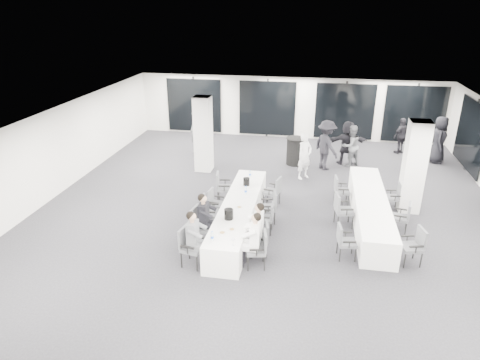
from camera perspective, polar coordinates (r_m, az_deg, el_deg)
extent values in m
cube|color=black|center=(13.00, 3.68, -4.47)|extent=(14.00, 16.00, 0.02)
cube|color=white|center=(11.98, 4.01, 7.62)|extent=(14.00, 16.00, 0.02)
cube|color=silver|center=(14.86, -24.14, 2.96)|extent=(0.02, 16.00, 2.80)
cube|color=silver|center=(20.07, 6.54, 9.53)|extent=(14.00, 0.02, 2.80)
cube|color=black|center=(20.02, 6.51, 9.35)|extent=(13.60, 0.06, 2.50)
cube|color=silver|center=(15.91, -4.92, 6.11)|extent=(0.60, 0.60, 2.80)
cube|color=silver|center=(13.63, 22.18, 1.60)|extent=(0.60, 0.60, 2.80)
cube|color=white|center=(12.05, -0.14, -4.68)|extent=(0.90, 5.00, 0.75)
cube|color=white|center=(12.87, 16.95, -3.86)|extent=(0.90, 5.00, 0.75)
cylinder|color=black|center=(16.83, 7.37, 3.82)|extent=(0.67, 0.67, 1.06)
cylinder|color=black|center=(16.67, 7.46, 5.54)|extent=(0.77, 0.77, 0.02)
cube|color=#4A4D51|center=(10.41, -6.34, -9.01)|extent=(0.56, 0.58, 0.08)
cube|color=#4A4D51|center=(10.36, -7.54, -7.44)|extent=(0.15, 0.48, 0.48)
cylinder|color=black|center=(10.78, -6.77, -9.41)|extent=(0.04, 0.04, 0.42)
cylinder|color=black|center=(10.48, -7.82, -10.51)|extent=(0.04, 0.04, 0.42)
cylinder|color=black|center=(10.62, -4.75, -9.86)|extent=(0.04, 0.04, 0.42)
cylinder|color=black|center=(10.31, -5.75, -11.00)|extent=(0.04, 0.04, 0.42)
cube|color=black|center=(10.52, -5.74, -7.51)|extent=(0.35, 0.11, 0.04)
cube|color=black|center=(10.12, -7.04, -8.87)|extent=(0.35, 0.11, 0.04)
cube|color=#4A4D51|center=(11.23, -4.92, -6.31)|extent=(0.57, 0.59, 0.09)
cube|color=#4A4D51|center=(11.18, -6.08, -4.80)|extent=(0.14, 0.50, 0.50)
cylinder|color=black|center=(11.61, -5.42, -6.79)|extent=(0.04, 0.04, 0.44)
cylinder|color=black|center=(11.27, -6.33, -7.79)|extent=(0.04, 0.04, 0.44)
cylinder|color=black|center=(11.45, -3.44, -7.15)|extent=(0.04, 0.04, 0.44)
cylinder|color=black|center=(11.11, -4.30, -8.19)|extent=(0.04, 0.04, 0.44)
cube|color=black|center=(11.36, -4.40, -4.88)|extent=(0.37, 0.10, 0.04)
cube|color=black|center=(10.93, -5.52, -6.11)|extent=(0.37, 0.10, 0.04)
cube|color=#4A4D51|center=(11.96, -3.88, -4.48)|extent=(0.49, 0.51, 0.08)
cube|color=#4A4D51|center=(11.88, -4.98, -3.22)|extent=(0.08, 0.48, 0.47)
cylinder|color=black|center=(12.29, -4.60, -5.03)|extent=(0.04, 0.04, 0.42)
cylinder|color=black|center=(11.94, -5.01, -5.93)|extent=(0.04, 0.04, 0.42)
cylinder|color=black|center=(12.22, -2.71, -5.16)|extent=(0.04, 0.04, 0.42)
cylinder|color=black|center=(11.86, -3.06, -6.07)|extent=(0.04, 0.04, 0.42)
cube|color=black|center=(12.11, -3.66, -3.20)|extent=(0.35, 0.06, 0.04)
cube|color=black|center=(11.66, -4.15, -4.28)|extent=(0.35, 0.06, 0.04)
cube|color=#4A4D51|center=(12.60, -3.10, -3.26)|extent=(0.47, 0.49, 0.07)
cube|color=#4A4D51|center=(12.56, -3.97, -2.13)|extent=(0.11, 0.42, 0.42)
cylinder|color=black|center=(12.91, -3.54, -3.70)|extent=(0.03, 0.03, 0.37)
cylinder|color=black|center=(12.61, -4.14, -4.39)|extent=(0.03, 0.03, 0.37)
cylinder|color=black|center=(12.79, -2.03, -3.93)|extent=(0.03, 0.03, 0.37)
cylinder|color=black|center=(12.49, -2.60, -4.63)|extent=(0.03, 0.03, 0.37)
cube|color=black|center=(12.73, -2.75, -2.22)|extent=(0.31, 0.08, 0.04)
cube|color=black|center=(12.35, -3.49, -3.05)|extent=(0.31, 0.08, 0.04)
cube|color=#4A4D51|center=(13.55, -2.06, -1.07)|extent=(0.54, 0.56, 0.08)
cube|color=#4A4D51|center=(13.46, -3.02, 0.01)|extent=(0.13, 0.47, 0.47)
cylinder|color=black|center=(13.85, -2.84, -1.67)|extent=(0.04, 0.04, 0.42)
cylinder|color=black|center=(13.48, -2.95, -2.38)|extent=(0.04, 0.04, 0.42)
cylinder|color=black|center=(13.83, -1.15, -1.69)|extent=(0.04, 0.04, 0.42)
cylinder|color=black|center=(13.46, -1.22, -2.40)|extent=(0.04, 0.04, 0.42)
cube|color=black|center=(13.72, -2.01, 0.01)|extent=(0.35, 0.09, 0.04)
cube|color=black|center=(13.25, -2.13, -0.83)|extent=(0.35, 0.09, 0.04)
cube|color=#4A4D51|center=(10.31, 2.13, -9.38)|extent=(0.54, 0.55, 0.08)
cube|color=#4A4D51|center=(10.19, 3.37, -8.09)|extent=(0.15, 0.45, 0.45)
cylinder|color=black|center=(10.29, 3.28, -11.06)|extent=(0.04, 0.04, 0.40)
cylinder|color=black|center=(10.62, 3.11, -9.89)|extent=(0.04, 0.04, 0.40)
cylinder|color=black|center=(10.27, 1.07, -11.11)|extent=(0.04, 0.04, 0.40)
cylinder|color=black|center=(10.59, 0.97, -9.94)|extent=(0.04, 0.04, 0.40)
cube|color=black|center=(10.02, 2.23, -9.31)|extent=(0.33, 0.11, 0.04)
cube|color=black|center=(10.43, 2.06, -7.89)|extent=(0.33, 0.11, 0.04)
cube|color=#4A4D51|center=(10.77, 2.53, -8.04)|extent=(0.49, 0.51, 0.07)
cube|color=#4A4D51|center=(10.66, 3.64, -6.89)|extent=(0.13, 0.42, 0.42)
cylinder|color=black|center=(10.74, 3.54, -9.56)|extent=(0.03, 0.03, 0.37)
cylinder|color=black|center=(11.05, 3.43, -8.55)|extent=(0.03, 0.03, 0.37)
cylinder|color=black|center=(10.73, 1.56, -9.57)|extent=(0.03, 0.03, 0.37)
cylinder|color=black|center=(11.04, 1.52, -8.56)|extent=(0.03, 0.03, 0.37)
cube|color=black|center=(10.50, 2.60, -7.94)|extent=(0.31, 0.09, 0.04)
cube|color=black|center=(10.89, 2.50, -6.72)|extent=(0.31, 0.09, 0.04)
cube|color=#4A4D51|center=(11.78, 3.31, -5.17)|extent=(0.44, 0.45, 0.07)
cube|color=#4A4D51|center=(11.65, 4.34, -4.15)|extent=(0.07, 0.43, 0.43)
cylinder|color=black|center=(11.71, 4.10, -6.63)|extent=(0.03, 0.03, 0.38)
cylinder|color=black|center=(12.03, 4.26, -5.78)|extent=(0.03, 0.03, 0.38)
cylinder|color=black|center=(11.74, 2.29, -6.51)|extent=(0.03, 0.03, 0.38)
cylinder|color=black|center=(12.06, 2.50, -5.66)|extent=(0.03, 0.03, 0.38)
cube|color=black|center=(11.50, 3.21, -5.01)|extent=(0.32, 0.04, 0.04)
cube|color=black|center=(11.91, 3.44, -3.98)|extent=(0.32, 0.04, 0.04)
cube|color=#4A4D51|center=(12.32, 3.68, -3.75)|extent=(0.53, 0.55, 0.08)
cube|color=#4A4D51|center=(12.23, 4.71, -2.63)|extent=(0.15, 0.45, 0.45)
cylinder|color=black|center=(12.28, 4.64, -5.13)|extent=(0.03, 0.03, 0.40)
cylinder|color=black|center=(12.62, 4.45, -4.31)|extent=(0.03, 0.03, 0.40)
cylinder|color=black|center=(12.24, 2.82, -5.17)|extent=(0.03, 0.03, 0.40)
cylinder|color=black|center=(12.59, 2.69, -4.34)|extent=(0.03, 0.03, 0.40)
cube|color=black|center=(12.03, 3.80, -3.56)|extent=(0.33, 0.11, 0.04)
cube|color=black|center=(12.47, 3.60, -2.58)|extent=(0.33, 0.11, 0.04)
cube|color=#4A4D51|center=(13.32, 4.25, -1.62)|extent=(0.56, 0.57, 0.08)
cube|color=#4A4D51|center=(13.15, 5.17, -0.71)|extent=(0.17, 0.46, 0.46)
cylinder|color=black|center=(13.19, 4.73, -3.05)|extent=(0.04, 0.04, 0.41)
cylinder|color=black|center=(13.53, 5.30, -2.38)|extent=(0.04, 0.04, 0.41)
cylinder|color=black|center=(13.31, 3.12, -2.75)|extent=(0.04, 0.04, 0.41)
cylinder|color=black|center=(13.65, 3.72, -2.10)|extent=(0.04, 0.04, 0.41)
cube|color=black|center=(13.04, 3.89, -1.35)|extent=(0.34, 0.12, 0.04)
cube|color=black|center=(13.47, 4.63, -0.57)|extent=(0.34, 0.12, 0.04)
cube|color=#4A4D51|center=(10.97, 14.08, -8.12)|extent=(0.49, 0.51, 0.08)
cube|color=#4A4D51|center=(10.80, 13.13, -6.98)|extent=(0.12, 0.44, 0.43)
cylinder|color=black|center=(11.20, 12.83, -8.66)|extent=(0.03, 0.03, 0.38)
cylinder|color=black|center=(10.89, 13.19, -9.68)|extent=(0.03, 0.03, 0.38)
cylinder|color=black|center=(11.28, 14.72, -8.62)|extent=(0.03, 0.03, 0.38)
cylinder|color=black|center=(10.97, 15.14, -9.63)|extent=(0.03, 0.03, 0.38)
cube|color=black|center=(11.08, 13.92, -6.79)|extent=(0.32, 0.09, 0.04)
cube|color=black|center=(10.69, 14.42, -8.02)|extent=(0.32, 0.09, 0.04)
cube|color=#4A4D51|center=(12.42, 13.72, -4.04)|extent=(0.56, 0.58, 0.08)
cube|color=#4A4D51|center=(12.24, 12.82, -2.91)|extent=(0.16, 0.48, 0.47)
cylinder|color=black|center=(12.66, 12.49, -4.67)|extent=(0.04, 0.04, 0.42)
cylinder|color=black|center=(12.30, 12.92, -5.55)|extent=(0.04, 0.04, 0.42)
cylinder|color=black|center=(12.76, 14.29, -4.62)|extent=(0.04, 0.04, 0.42)
cylinder|color=black|center=(12.41, 14.77, -5.48)|extent=(0.04, 0.04, 0.42)
cube|color=black|center=(12.57, 13.51, -2.81)|extent=(0.35, 0.11, 0.04)
cube|color=black|center=(12.12, 14.09, -3.85)|extent=(0.35, 0.11, 0.04)
cube|color=#4A4D51|center=(13.75, 13.45, -1.47)|extent=(0.49, 0.51, 0.08)
cube|color=#4A4D51|center=(13.61, 12.67, -0.46)|extent=(0.11, 0.45, 0.44)
cylinder|color=black|center=(13.98, 12.47, -2.02)|extent=(0.03, 0.03, 0.39)
cylinder|color=black|center=(13.64, 12.69, -2.69)|extent=(0.03, 0.03, 0.39)
cylinder|color=black|center=(14.05, 14.02, -2.05)|extent=(0.03, 0.03, 0.39)
cylinder|color=black|center=(13.71, 14.27, -2.72)|extent=(0.03, 0.03, 0.39)
cube|color=black|center=(13.90, 13.36, -0.45)|extent=(0.33, 0.07, 0.04)
cube|color=black|center=(13.47, 13.66, -1.25)|extent=(0.33, 0.07, 0.04)
cube|color=#4A4D51|center=(11.20, 21.83, -8.32)|extent=(0.56, 0.57, 0.08)
cube|color=#4A4D51|center=(11.17, 23.05, -7.03)|extent=(0.17, 0.46, 0.46)
cylinder|color=black|center=(11.25, 22.99, -9.81)|extent=(0.04, 0.04, 0.41)
cylinder|color=black|center=(11.56, 22.16, -8.78)|extent=(0.04, 0.04, 0.41)
cylinder|color=black|center=(11.09, 21.11, -10.01)|extent=(0.04, 0.04, 0.41)
cylinder|color=black|center=(11.40, 20.33, -8.95)|extent=(0.04, 0.04, 0.41)
cube|color=black|center=(10.93, 22.48, -8.21)|extent=(0.34, 0.12, 0.04)
cube|color=black|center=(11.31, 21.45, -6.95)|extent=(0.34, 0.12, 0.04)
cube|color=#4A4D51|center=(12.59, 20.55, -4.74)|extent=(0.51, 0.52, 0.07)
cube|color=#4A4D51|center=(12.49, 21.64, -3.84)|extent=(0.14, 0.43, 0.43)
cylinder|color=black|center=(12.53, 21.22, -6.16)|extent=(0.03, 0.03, 0.38)
cylinder|color=black|center=(12.87, 21.27, -5.40)|extent=(0.03, 0.03, 0.38)
cylinder|color=black|center=(12.52, 19.52, -5.92)|extent=(0.03, 0.03, 0.38)
cylinder|color=black|center=(12.86, 19.62, -5.17)|extent=(0.03, 0.03, 0.38)
cube|color=black|center=(12.31, 20.60, -4.56)|extent=(0.32, 0.10, 0.04)
cube|color=black|center=(12.74, 20.69, -3.65)|extent=(0.32, 0.10, 0.04)
cube|color=#4A4D51|center=(13.80, 19.68, -2.24)|extent=(0.47, 0.49, 0.07)
cube|color=#4A4D51|center=(13.77, 20.60, -1.32)|extent=(0.11, 0.42, 0.42)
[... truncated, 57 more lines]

